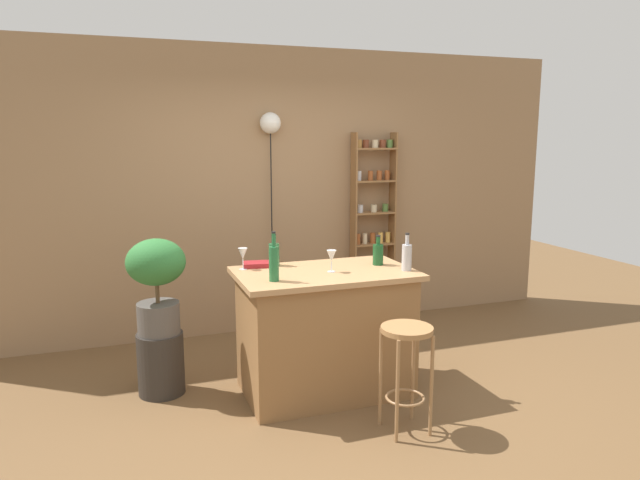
# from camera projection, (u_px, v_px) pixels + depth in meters

# --- Properties ---
(ground) EXTENTS (12.00, 12.00, 0.00)m
(ground) POSITION_uv_depth(u_px,v_px,m) (339.00, 407.00, 4.24)
(ground) COLOR brown
(back_wall) EXTENTS (6.40, 0.10, 2.80)m
(back_wall) POSITION_uv_depth(u_px,v_px,m) (268.00, 192.00, 5.80)
(back_wall) COLOR #997551
(back_wall) RESTS_ON ground
(kitchen_counter) EXTENTS (1.32, 0.80, 0.95)m
(kitchen_counter) POSITION_uv_depth(u_px,v_px,m) (325.00, 332.00, 4.43)
(kitchen_counter) COLOR olive
(kitchen_counter) RESTS_ON ground
(bar_stool) EXTENTS (0.34, 0.34, 0.72)m
(bar_stool) POSITION_uv_depth(u_px,v_px,m) (406.00, 354.00, 3.82)
(bar_stool) COLOR #997047
(bar_stool) RESTS_ON ground
(spice_shelf) EXTENTS (0.46, 0.15, 1.98)m
(spice_shelf) POSITION_uv_depth(u_px,v_px,m) (373.00, 229.00, 6.10)
(spice_shelf) COLOR olive
(spice_shelf) RESTS_ON ground
(plant_stool) EXTENTS (0.35, 0.35, 0.48)m
(plant_stool) POSITION_uv_depth(u_px,v_px,m) (161.00, 363.00, 4.44)
(plant_stool) COLOR #2D2823
(plant_stool) RESTS_ON ground
(potted_plant) EXTENTS (0.44, 0.39, 0.73)m
(potted_plant) POSITION_uv_depth(u_px,v_px,m) (157.00, 278.00, 4.32)
(potted_plant) COLOR #514C47
(potted_plant) RESTS_ON plant_stool
(bottle_olive_oil) EXTENTS (0.08, 0.08, 0.23)m
(bottle_olive_oil) POSITION_uv_depth(u_px,v_px,m) (378.00, 254.00, 4.54)
(bottle_olive_oil) COLOR #194C23
(bottle_olive_oil) RESTS_ON kitchen_counter
(bottle_wine_red) EXTENTS (0.07, 0.07, 0.35)m
(bottle_wine_red) POSITION_uv_depth(u_px,v_px,m) (274.00, 262.00, 4.03)
(bottle_wine_red) COLOR #236638
(bottle_wine_red) RESTS_ON kitchen_counter
(bottle_soda_blue) EXTENTS (0.07, 0.07, 0.28)m
(bottle_soda_blue) POSITION_uv_depth(u_px,v_px,m) (407.00, 256.00, 4.35)
(bottle_soda_blue) COLOR #B2B2B7
(bottle_soda_blue) RESTS_ON kitchen_counter
(bottle_sauce_amber) EXTENTS (0.08, 0.08, 0.25)m
(bottle_sauce_amber) POSITION_uv_depth(u_px,v_px,m) (274.00, 254.00, 4.52)
(bottle_sauce_amber) COLOR #236638
(bottle_sauce_amber) RESTS_ON kitchen_counter
(wine_glass_left) EXTENTS (0.07, 0.07, 0.16)m
(wine_glass_left) POSITION_uv_depth(u_px,v_px,m) (331.00, 256.00, 4.30)
(wine_glass_left) COLOR silver
(wine_glass_left) RESTS_ON kitchen_counter
(wine_glass_center) EXTENTS (0.07, 0.07, 0.16)m
(wine_glass_center) POSITION_uv_depth(u_px,v_px,m) (243.00, 254.00, 4.38)
(wine_glass_center) COLOR silver
(wine_glass_center) RESTS_ON kitchen_counter
(cookbook) EXTENTS (0.23, 0.18, 0.03)m
(cookbook) POSITION_uv_depth(u_px,v_px,m) (257.00, 264.00, 4.49)
(cookbook) COLOR maroon
(cookbook) RESTS_ON kitchen_counter
(pendant_globe_light) EXTENTS (0.20, 0.20, 2.17)m
(pendant_globe_light) POSITION_uv_depth(u_px,v_px,m) (270.00, 127.00, 5.59)
(pendant_globe_light) COLOR black
(pendant_globe_light) RESTS_ON ground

